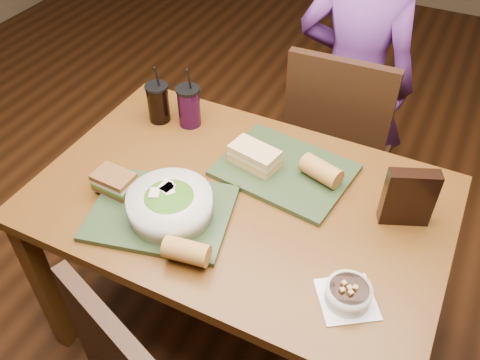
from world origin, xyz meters
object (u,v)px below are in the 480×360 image
at_px(cup_cola, 158,103).
at_px(chip_bag, 409,198).
at_px(baguette_far, 321,171).
at_px(soup_bowl, 348,294).
at_px(sandwich_near, 114,182).
at_px(chair_far, 338,139).
at_px(tray_near, 161,213).
at_px(baguette_near, 186,251).
at_px(diner, 353,83).
at_px(tray_far, 285,170).
at_px(salad_bowl, 170,204).
at_px(dining_table, 240,216).
at_px(sandwich_far, 254,156).
at_px(cup_berry, 189,106).

height_order(cup_cola, chip_bag, cup_cola).
bearing_deg(baguette_far, soup_bowl, -61.10).
distance_m(soup_bowl, sandwich_near, 0.79).
relative_size(chair_far, tray_near, 2.30).
bearing_deg(baguette_near, diner, 84.08).
relative_size(tray_far, salad_bowl, 1.65).
bearing_deg(soup_bowl, sandwich_near, 175.45).
relative_size(cup_cola, chip_bag, 1.20).
distance_m(dining_table, chair_far, 0.72).
height_order(sandwich_near, baguette_far, baguette_far).
distance_m(soup_bowl, baguette_near, 0.44).
bearing_deg(sandwich_near, dining_table, 23.88).
relative_size(salad_bowl, baguette_far, 1.90).
bearing_deg(cup_cola, sandwich_far, -12.01).
relative_size(sandwich_near, baguette_near, 1.02).
height_order(sandwich_near, cup_berry, cup_berry).
xyz_separation_m(sandwich_near, cup_cola, (-0.09, 0.40, 0.03)).
xyz_separation_m(chair_far, sandwich_near, (-0.49, -0.86, 0.26)).
height_order(salad_bowl, baguette_near, salad_bowl).
relative_size(soup_bowl, cup_cola, 0.88).
relative_size(baguette_near, cup_cola, 0.55).
height_order(diner, cup_berry, diner).
xyz_separation_m(tray_near, sandwich_far, (0.16, 0.32, 0.04)).
relative_size(dining_table, chip_bag, 6.77).
distance_m(baguette_far, cup_berry, 0.55).
xyz_separation_m(sandwich_near, cup_berry, (0.02, 0.43, 0.03)).
height_order(sandwich_far, baguette_far, baguette_far).
height_order(sandwich_far, baguette_near, sandwich_far).
bearing_deg(sandwich_far, chair_far, 75.31).
xyz_separation_m(chair_far, baguette_far, (0.08, -0.52, 0.26)).
height_order(soup_bowl, sandwich_near, sandwich_near).
xyz_separation_m(diner, tray_near, (-0.29, -1.05, 0.05)).
bearing_deg(tray_far, baguette_near, -101.70).
height_order(chair_far, sandwich_near, chair_far).
relative_size(dining_table, cup_cola, 5.65).
height_order(tray_far, baguette_far, baguette_far).
bearing_deg(soup_bowl, chair_far, 107.86).
bearing_deg(baguette_far, salad_bowl, -135.07).
xyz_separation_m(chair_far, chip_bag, (0.36, -0.57, 0.31)).
xyz_separation_m(diner, baguette_far, (0.10, -0.70, 0.09)).
relative_size(tray_near, baguette_near, 3.30).
distance_m(baguette_near, cup_berry, 0.65).
relative_size(dining_table, tray_far, 3.10).
relative_size(sandwich_far, cup_berry, 0.75).
bearing_deg(diner, baguette_near, 82.94).
bearing_deg(baguette_near, tray_near, 143.42).
relative_size(tray_near, sandwich_near, 3.24).
height_order(dining_table, salad_bowl, salad_bowl).
bearing_deg(tray_near, chip_bag, 24.59).
distance_m(dining_table, soup_bowl, 0.49).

